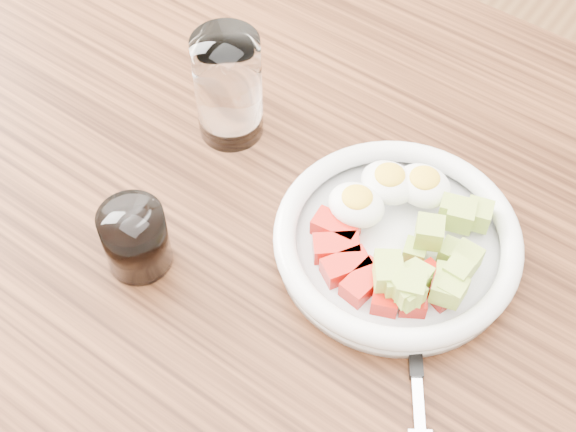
% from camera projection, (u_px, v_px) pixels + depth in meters
% --- Properties ---
extents(dining_table, '(1.50, 0.90, 0.77)m').
position_uv_depth(dining_table, '(290.00, 295.00, 0.89)').
color(dining_table, brown).
rests_on(dining_table, ground).
extents(bowl, '(0.25, 0.25, 0.06)m').
position_uv_depth(bowl, '(398.00, 239.00, 0.79)').
color(bowl, white).
rests_on(bowl, dining_table).
extents(fork, '(0.12, 0.17, 0.01)m').
position_uv_depth(fork, '(415.00, 358.00, 0.73)').
color(fork, black).
rests_on(fork, dining_table).
extents(water_glass, '(0.07, 0.07, 0.13)m').
position_uv_depth(water_glass, '(228.00, 88.00, 0.85)').
color(water_glass, white).
rests_on(water_glass, dining_table).
extents(coffee_glass, '(0.06, 0.06, 0.07)m').
position_uv_depth(coffee_glass, '(136.00, 239.00, 0.77)').
color(coffee_glass, white).
rests_on(coffee_glass, dining_table).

